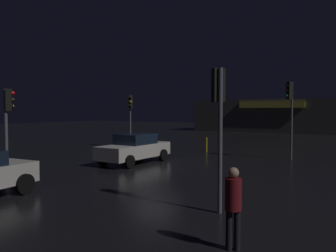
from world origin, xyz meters
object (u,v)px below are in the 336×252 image
object	(u,v)px
traffic_signal_cross_right	(219,106)
car_far	(135,148)
traffic_signal_cross_left	(290,102)
pedestrian	(233,202)
store_building	(277,116)
traffic_signal_main	(8,114)
traffic_signal_opposite	(130,110)

from	to	relation	value
traffic_signal_cross_right	car_far	distance (m)	9.85
traffic_signal_cross_left	pedestrian	size ratio (longest dim) A/B	2.66
store_building	car_far	size ratio (longest dim) A/B	4.68
traffic_signal_main	traffic_signal_opposite	xyz separation A→B (m)	(-1.39, 11.31, 0.18)
traffic_signal_cross_left	pedestrian	world-z (taller)	traffic_signal_cross_left
traffic_signal_cross_right	pedestrian	world-z (taller)	traffic_signal_cross_right
pedestrian	traffic_signal_opposite	bearing A→B (deg)	132.88
traffic_signal_cross_left	traffic_signal_cross_right	bearing A→B (deg)	-88.05
traffic_signal_main	traffic_signal_cross_right	bearing A→B (deg)	-5.33
traffic_signal_main	car_far	distance (m)	6.51
store_building	traffic_signal_cross_right	size ratio (longest dim) A/B	5.39
traffic_signal_opposite	traffic_signal_cross_left	distance (m)	11.94
traffic_signal_cross_left	store_building	bearing A→B (deg)	104.45
store_building	traffic_signal_main	world-z (taller)	store_building
store_building	car_far	distance (m)	32.62
store_building	car_far	bearing A→B (deg)	-90.12
traffic_signal_cross_right	traffic_signal_main	bearing A→B (deg)	174.67
traffic_signal_main	traffic_signal_opposite	bearing A→B (deg)	97.00
traffic_signal_main	car_far	xyz separation A→B (m)	(3.54, 5.12, -1.91)
traffic_signal_opposite	traffic_signal_cross_right	size ratio (longest dim) A/B	1.01
car_far	traffic_signal_opposite	bearing A→B (deg)	128.56
pedestrian	traffic_signal_cross_right	bearing A→B (deg)	118.90
traffic_signal_opposite	traffic_signal_main	bearing A→B (deg)	-83.00
pedestrian	traffic_signal_cross_left	bearing A→B (deg)	96.80
traffic_signal_main	pedestrian	world-z (taller)	traffic_signal_main
traffic_signal_main	pedestrian	size ratio (longest dim) A/B	2.27
traffic_signal_opposite	pedestrian	world-z (taller)	traffic_signal_opposite
store_building	traffic_signal_opposite	world-z (taller)	store_building
store_building	traffic_signal_cross_left	distance (m)	27.78
store_building	traffic_signal_cross_left	xyz separation A→B (m)	(6.92, -26.88, 1.22)
traffic_signal_cross_left	pedestrian	bearing A→B (deg)	-83.20
store_building	traffic_signal_main	bearing A→B (deg)	-95.47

